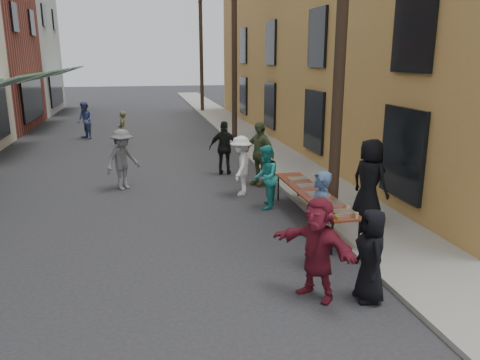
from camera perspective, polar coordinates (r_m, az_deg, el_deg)
name	(u,v)px	position (r m, az deg, el deg)	size (l,w,h in m)	color
ground	(156,300)	(8.00, -10.18, -14.25)	(120.00, 120.00, 0.00)	#28282B
sidewalk	(249,138)	(22.91, 1.07, 5.20)	(2.20, 60.00, 0.10)	gray
building_ochre	(381,32)	(23.83, 16.82, 16.92)	(10.00, 28.00, 10.00)	#B28B3F
utility_pole_near	(342,26)	(10.95, 12.28, 17.84)	(0.26, 0.26, 9.00)	#2D2116
utility_pole_mid	(234,43)	(22.46, -0.69, 16.41)	(0.26, 0.26, 9.00)	#2D2116
utility_pole_far	(201,48)	(34.30, -4.76, 15.79)	(0.26, 0.26, 9.00)	#2D2116
serving_table	(313,194)	(11.19, 8.89, -1.71)	(0.70, 4.00, 0.75)	maroon
catering_tray_sausage	(342,213)	(9.72, 12.32, -3.95)	(0.50, 0.33, 0.08)	maroon
catering_tray_foil_b	(329,203)	(10.28, 10.86, -2.83)	(0.50, 0.33, 0.08)	#B2B2B7
catering_tray_buns	(318,194)	(10.90, 9.45, -1.75)	(0.50, 0.33, 0.08)	tan
catering_tray_foil_d	(307,186)	(11.53, 8.20, -0.79)	(0.50, 0.33, 0.08)	#B2B2B7
catering_tray_buns_end	(298,179)	(12.17, 7.09, 0.07)	(0.50, 0.33, 0.08)	tan
condiment_jar_a	(338,219)	(9.37, 11.83, -4.62)	(0.07, 0.07, 0.08)	#A57F26
condiment_jar_b	(336,217)	(9.46, 11.59, -4.43)	(0.07, 0.07, 0.08)	#A57F26
condiment_jar_c	(334,215)	(9.54, 11.35, -4.24)	(0.07, 0.07, 0.08)	#A57F26
cup_stack	(357,215)	(9.58, 14.03, -4.20)	(0.08, 0.08, 0.12)	tan
guest_front_a	(371,256)	(7.86, 15.66, -8.86)	(0.76, 0.49, 1.55)	black
guest_front_b	(319,219)	(8.90, 9.58, -4.70)	(0.67, 0.44, 1.83)	#425A80
guest_front_c	(266,177)	(12.15, 3.13, 0.36)	(0.81, 0.63, 1.67)	teal
guest_front_d	(241,166)	(13.31, 0.13, 1.75)	(1.10, 0.63, 1.71)	white
guest_front_e	(259,154)	(14.34, 2.37, 3.23)	(1.16, 0.48, 1.98)	#55653A
guest_queue_back	(318,248)	(7.74, 9.44, -8.20)	(1.59, 0.51, 1.71)	maroon
server	(370,181)	(11.26, 15.52, -0.06)	(0.95, 0.62, 1.95)	black
passerby_left	(123,160)	(14.32, -14.12, 2.44)	(1.17, 0.67, 1.81)	slate
passerby_mid	(225,148)	(15.70, -1.86, 3.92)	(1.06, 0.44, 1.80)	black
passerby_right	(123,129)	(21.38, -14.12, 6.05)	(0.57, 0.37, 1.56)	brown
passerby_far	(85,120)	(23.87, -18.36, 6.90)	(0.87, 0.68, 1.79)	#4C5B93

